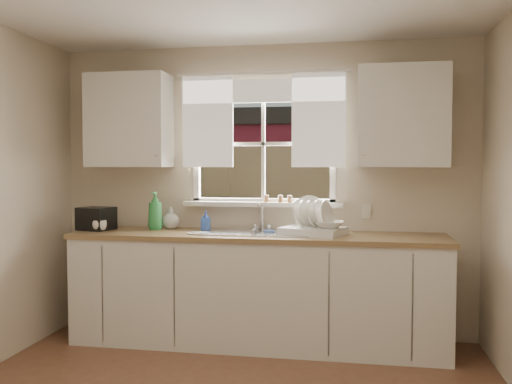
% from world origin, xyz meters
% --- Properties ---
extents(room_walls, '(3.62, 4.02, 2.50)m').
position_xyz_m(room_walls, '(0.00, -0.07, 1.24)').
color(room_walls, beige).
rests_on(room_walls, ground).
extents(window, '(1.38, 0.16, 1.06)m').
position_xyz_m(window, '(0.00, 2.00, 1.49)').
color(window, white).
rests_on(window, room_walls).
extents(curtains, '(1.50, 0.03, 0.81)m').
position_xyz_m(curtains, '(0.00, 1.95, 1.93)').
color(curtains, white).
rests_on(curtains, room_walls).
extents(base_cabinets, '(3.00, 0.62, 0.87)m').
position_xyz_m(base_cabinets, '(0.00, 1.68, 0.43)').
color(base_cabinets, silver).
rests_on(base_cabinets, ground).
extents(countertop, '(3.04, 0.65, 0.04)m').
position_xyz_m(countertop, '(0.00, 1.68, 0.89)').
color(countertop, olive).
rests_on(countertop, base_cabinets).
extents(upper_cabinet_left, '(0.70, 0.33, 0.80)m').
position_xyz_m(upper_cabinet_left, '(-1.15, 1.82, 1.85)').
color(upper_cabinet_left, silver).
rests_on(upper_cabinet_left, room_walls).
extents(upper_cabinet_right, '(0.70, 0.33, 0.80)m').
position_xyz_m(upper_cabinet_right, '(1.15, 1.82, 1.85)').
color(upper_cabinet_right, silver).
rests_on(upper_cabinet_right, room_walls).
extents(wall_outlet, '(0.08, 0.01, 0.12)m').
position_xyz_m(wall_outlet, '(0.88, 1.99, 1.08)').
color(wall_outlet, beige).
rests_on(wall_outlet, room_walls).
extents(sill_jars, '(0.24, 0.04, 0.06)m').
position_xyz_m(sill_jars, '(0.15, 1.94, 1.18)').
color(sill_jars, brown).
rests_on(sill_jars, window).
extents(backyard, '(20.00, 10.00, 6.13)m').
position_xyz_m(backyard, '(0.58, 8.42, 3.46)').
color(backyard, '#335421').
rests_on(backyard, ground).
extents(sink, '(0.88, 0.52, 0.40)m').
position_xyz_m(sink, '(0.00, 1.71, 0.84)').
color(sink, '#B7B7BC').
rests_on(sink, countertop).
extents(dish_rack, '(0.55, 0.48, 0.31)m').
position_xyz_m(dish_rack, '(0.46, 1.68, 0.98)').
color(dish_rack, white).
rests_on(dish_rack, countertop).
extents(bowl, '(0.26, 0.26, 0.06)m').
position_xyz_m(bowl, '(0.59, 1.62, 1.00)').
color(bowl, silver).
rests_on(bowl, dish_rack).
extents(soap_bottle_a, '(0.15, 0.15, 0.33)m').
position_xyz_m(soap_bottle_a, '(-0.91, 1.79, 1.07)').
color(soap_bottle_a, '#2E8D46').
rests_on(soap_bottle_a, countertop).
extents(soap_bottle_b, '(0.09, 0.09, 0.17)m').
position_xyz_m(soap_bottle_b, '(-0.46, 1.80, 0.99)').
color(soap_bottle_b, '#2D50A9').
rests_on(soap_bottle_b, countertop).
extents(soap_bottle_c, '(0.19, 0.19, 0.19)m').
position_xyz_m(soap_bottle_c, '(-0.80, 1.87, 1.01)').
color(soap_bottle_c, beige).
rests_on(soap_bottle_c, countertop).
extents(saucer, '(0.18, 0.18, 0.01)m').
position_xyz_m(saucer, '(-0.46, 1.58, 0.92)').
color(saucer, beige).
rests_on(saucer, countertop).
extents(cup, '(0.15, 0.15, 0.09)m').
position_xyz_m(cup, '(-1.33, 1.60, 0.96)').
color(cup, white).
rests_on(cup, countertop).
extents(black_appliance, '(0.32, 0.29, 0.20)m').
position_xyz_m(black_appliance, '(-1.40, 1.68, 1.01)').
color(black_appliance, black).
rests_on(black_appliance, countertop).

